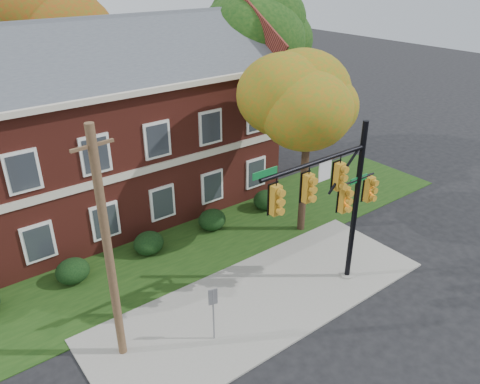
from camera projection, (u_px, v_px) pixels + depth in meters
ground at (279, 313)px, 17.83m from camera, size 120.00×120.00×0.00m
sidewalk at (262, 299)px, 18.52m from camera, size 14.00×5.00×0.08m
grass_strip at (195, 244)px, 22.08m from camera, size 30.00×6.00×0.04m
apartment_building at (91, 120)px, 23.00m from camera, size 18.80×8.80×9.74m
hedge_left at (73, 271)px, 19.36m from camera, size 1.40×1.26×1.05m
hedge_center at (149, 243)px, 21.26m from camera, size 1.40×1.26×1.05m
hedge_right at (212, 220)px, 23.17m from camera, size 1.40×1.26×1.05m
hedge_far_right at (266, 200)px, 25.08m from camera, size 1.40×1.26×1.05m
tree_near_right at (315, 98)px, 20.45m from camera, size 4.50×4.25×8.58m
tree_right_rear at (258, 32)px, 28.38m from camera, size 6.30×5.95×10.62m
tree_far_rear at (53, 21)px, 27.59m from camera, size 6.84×6.46×11.52m
traffic_signal at (336, 195)px, 17.26m from camera, size 6.18×0.55×6.90m
utility_pole at (108, 251)px, 14.16m from camera, size 1.28×0.30×8.22m
sign_post at (213, 306)px, 15.90m from camera, size 0.32×0.13×2.23m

